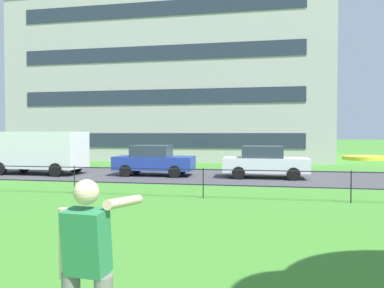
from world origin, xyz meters
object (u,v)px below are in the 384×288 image
frisbee (363,158)px  car_blue_far_right (154,160)px  car_white_far_left (265,162)px  panel_van_right (37,150)px  person_thrower (88,271)px  apartment_building_background (179,86)px

frisbee → car_blue_far_right: size_ratio=0.09×
car_blue_far_right → car_white_far_left: bearing=-0.4°
frisbee → panel_van_right: bearing=129.7°
person_thrower → frisbee: 2.39m
car_blue_far_right → panel_van_right: bearing=-176.1°
person_thrower → car_white_far_left: size_ratio=0.43×
car_blue_far_right → person_thrower: bearing=-75.8°
car_white_far_left → person_thrower: bearing=-96.9°
car_white_far_left → apartment_building_background: apartment_building_background is taller
apartment_building_background → car_blue_far_right: bearing=-82.1°
panel_van_right → car_blue_far_right: size_ratio=1.26×
panel_van_right → car_blue_far_right: bearing=3.9°
person_thrower → car_blue_far_right: size_ratio=0.43×
panel_van_right → apartment_building_background: apartment_building_background is taller
car_white_far_left → apartment_building_background: bearing=115.8°
frisbee → car_white_far_left: 15.12m
frisbee → car_blue_far_right: (-5.93, 15.11, -1.17)m
frisbee → car_white_far_left: bearing=91.4°
person_thrower → car_blue_far_right: person_thrower is taller
frisbee → panel_van_right: 19.09m
person_thrower → panel_van_right: 17.60m
panel_van_right → car_white_far_left: panel_van_right is taller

